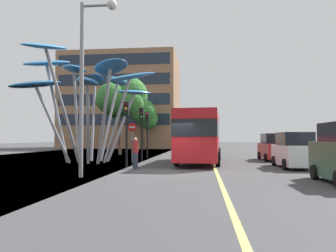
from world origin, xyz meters
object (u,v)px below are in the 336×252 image
object	(u,v)px
car_parked_far	(275,148)
traffic_light_island_mid	(147,125)
car_parked_mid	(294,151)
pedestrian	(135,153)
red_bus	(200,134)
traffic_light_kerb_near	(126,120)
leaf_sculpture	(86,81)
traffic_light_kerb_far	(142,123)
street_lamp	(90,64)
no_entry_sign	(132,136)

from	to	relation	value
car_parked_far	traffic_light_island_mid	bearing A→B (deg)	169.96
car_parked_mid	traffic_light_island_mid	bearing A→B (deg)	141.18
car_parked_far	pedestrian	xyz separation A→B (m)	(-9.11, -7.54, -0.08)
red_bus	pedestrian	bearing A→B (deg)	-128.37
car_parked_far	traffic_light_kerb_near	bearing A→B (deg)	-145.21
leaf_sculpture	traffic_light_kerb_far	distance (m)	4.90
traffic_light_kerb_near	red_bus	bearing A→B (deg)	41.47
leaf_sculpture	street_lamp	bearing A→B (deg)	-68.43
red_bus	traffic_light_kerb_far	world-z (taller)	traffic_light_kerb_far
street_lamp	leaf_sculpture	bearing A→B (deg)	111.57
leaf_sculpture	traffic_light_island_mid	size ratio (longest dim) A/B	2.59
red_bus	pedestrian	distance (m)	5.79
traffic_light_island_mid	traffic_light_kerb_far	bearing A→B (deg)	-86.50
traffic_light_island_mid	car_parked_mid	size ratio (longest dim) A/B	0.91
traffic_light_kerb_far	car_parked_far	world-z (taller)	traffic_light_kerb_far
red_bus	car_parked_far	distance (m)	6.45
red_bus	traffic_light_kerb_near	xyz separation A→B (m)	(-4.22, -3.73, 0.79)
traffic_light_kerb_far	car_parked_mid	size ratio (longest dim) A/B	0.91
street_lamp	traffic_light_island_mid	bearing A→B (deg)	89.04
traffic_light_kerb_far	no_entry_sign	distance (m)	1.65
no_entry_sign	traffic_light_island_mid	bearing A→B (deg)	87.86
street_lamp	pedestrian	world-z (taller)	street_lamp
pedestrian	leaf_sculpture	bearing A→B (deg)	137.28
traffic_light_kerb_far	street_lamp	xyz separation A→B (m)	(-0.45, -9.63, 2.11)
traffic_light_kerb_far	pedestrian	distance (m)	5.96
traffic_light_kerb_far	car_parked_mid	world-z (taller)	traffic_light_kerb_far
street_lamp	no_entry_sign	size ratio (longest dim) A/B	2.83
leaf_sculpture	traffic_light_kerb_near	xyz separation A→B (m)	(3.69, -3.31, -2.95)
car_parked_far	red_bus	bearing A→B (deg)	-151.11
pedestrian	red_bus	bearing A→B (deg)	51.63
traffic_light_island_mid	street_lamp	bearing A→B (deg)	-90.96
traffic_light_kerb_near	pedestrian	world-z (taller)	traffic_light_kerb_near
street_lamp	red_bus	bearing A→B (deg)	61.03
pedestrian	no_entry_sign	size ratio (longest dim) A/B	0.63
leaf_sculpture	street_lamp	world-z (taller)	leaf_sculpture
car_parked_far	no_entry_sign	xyz separation A→B (m)	(-10.25, -3.20, 0.86)
car_parked_mid	leaf_sculpture	bearing A→B (deg)	168.79
car_parked_mid	car_parked_far	xyz separation A→B (m)	(0.24, 6.13, 0.01)
red_bus	car_parked_far	world-z (taller)	red_bus
traffic_light_kerb_near	car_parked_mid	xyz separation A→B (m)	(9.56, 0.68, -1.79)
red_bus	pedestrian	xyz separation A→B (m)	(-3.53, -4.46, -1.07)
traffic_light_kerb_near	no_entry_sign	distance (m)	3.75
red_bus	traffic_light_kerb_far	distance (m)	4.49
car_parked_mid	red_bus	bearing A→B (deg)	150.32
car_parked_far	street_lamp	world-z (taller)	street_lamp
car_parked_far	no_entry_sign	bearing A→B (deg)	-162.65
red_bus	leaf_sculpture	bearing A→B (deg)	-176.96
car_parked_far	street_lamp	size ratio (longest dim) A/B	0.57
traffic_light_kerb_far	car_parked_far	xyz separation A→B (m)	(9.84, 1.95, -1.85)
leaf_sculpture	car_parked_mid	size ratio (longest dim) A/B	2.36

